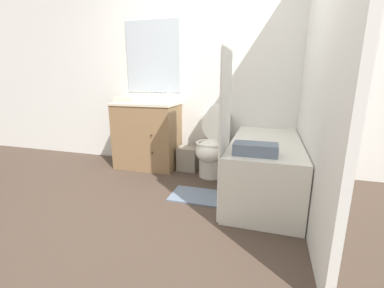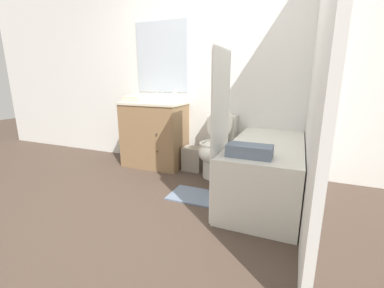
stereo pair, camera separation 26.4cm
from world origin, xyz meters
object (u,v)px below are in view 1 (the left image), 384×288
(vanity_cabinet, at_px, (148,134))
(hand_towel_folded, at_px, (125,100))
(wastebasket, at_px, (188,159))
(bath_mat, at_px, (197,196))
(toilet, at_px, (212,147))
(sink_faucet, at_px, (152,99))
(soap_dispenser, at_px, (169,96))
(bathtub, at_px, (264,168))
(tissue_box, at_px, (155,98))
(bath_towel_folded, at_px, (255,149))

(vanity_cabinet, relative_size, hand_towel_folded, 3.32)
(wastebasket, bearing_deg, vanity_cabinet, -179.04)
(vanity_cabinet, height_order, bath_mat, vanity_cabinet)
(toilet, bearing_deg, sink_faucet, 163.53)
(bath_mat, bearing_deg, vanity_cabinet, 141.02)
(vanity_cabinet, relative_size, soap_dispenser, 4.73)
(bathtub, bearing_deg, bath_mat, -157.60)
(bathtub, relative_size, soap_dispenser, 7.75)
(toilet, relative_size, soap_dispenser, 4.68)
(hand_towel_folded, relative_size, bath_mat, 0.49)
(toilet, bearing_deg, hand_towel_folded, -178.54)
(vanity_cabinet, bearing_deg, bath_mat, -38.98)
(sink_faucet, height_order, tissue_box, sink_faucet)
(toilet, height_order, bath_mat, toilet)
(bathtub, bearing_deg, wastebasket, 154.13)
(wastebasket, relative_size, tissue_box, 2.09)
(vanity_cabinet, xyz_separation_m, hand_towel_folded, (-0.25, -0.12, 0.47))
(sink_faucet, relative_size, bath_towel_folded, 0.40)
(toilet, height_order, wastebasket, toilet)
(tissue_box, relative_size, bath_mat, 0.27)
(sink_faucet, relative_size, hand_towel_folded, 0.54)
(toilet, xyz_separation_m, bathtub, (0.64, -0.38, -0.07))
(wastebasket, relative_size, soap_dispenser, 1.66)
(wastebasket, xyz_separation_m, soap_dispenser, (-0.25, -0.01, 0.81))
(bathtub, xyz_separation_m, tissue_box, (-1.45, 0.53, 0.64))
(toilet, relative_size, bath_mat, 1.61)
(bathtub, relative_size, bath_towel_folded, 4.05)
(vanity_cabinet, height_order, soap_dispenser, soap_dispenser)
(sink_faucet, xyz_separation_m, tissue_box, (0.10, -0.12, 0.01))
(tissue_box, bearing_deg, vanity_cabinet, -148.68)
(soap_dispenser, relative_size, bath_mat, 0.34)
(wastebasket, distance_m, hand_towel_folded, 1.12)
(tissue_box, bearing_deg, soap_dispenser, -15.08)
(vanity_cabinet, relative_size, wastebasket, 2.85)
(tissue_box, xyz_separation_m, bath_towel_folded, (1.37, -1.05, -0.30))
(tissue_box, relative_size, soap_dispenser, 0.80)
(bath_mat, bearing_deg, hand_towel_folded, 151.88)
(wastebasket, bearing_deg, hand_towel_folded, -171.12)
(sink_faucet, distance_m, bathtub, 1.79)
(tissue_box, bearing_deg, hand_towel_folded, -152.74)
(bath_towel_folded, bearing_deg, bathtub, 81.42)
(vanity_cabinet, height_order, tissue_box, tissue_box)
(hand_towel_folded, xyz_separation_m, bath_towel_folded, (1.71, -0.88, -0.29))
(hand_towel_folded, bearing_deg, wastebasket, 8.88)
(bath_towel_folded, bearing_deg, sink_faucet, 141.27)
(wastebasket, bearing_deg, bath_towel_folded, -48.12)
(sink_faucet, relative_size, wastebasket, 0.46)
(hand_towel_folded, height_order, bath_mat, hand_towel_folded)
(tissue_box, relative_size, hand_towel_folded, 0.56)
(wastebasket, height_order, hand_towel_folded, hand_towel_folded)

